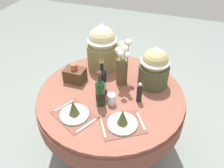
# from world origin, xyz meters

# --- Properties ---
(ground) EXTENTS (8.00, 8.00, 0.00)m
(ground) POSITION_xyz_m (0.00, 0.00, 0.00)
(ground) COLOR gray
(dining_table) EXTENTS (1.37, 1.37, 0.76)m
(dining_table) POSITION_xyz_m (0.00, 0.00, 0.62)
(dining_table) COLOR brown
(dining_table) RESTS_ON ground
(place_setting_left) EXTENTS (0.42, 0.39, 0.16)m
(place_setting_left) POSITION_xyz_m (-0.19, -0.37, 0.80)
(place_setting_left) COLOR brown
(place_setting_left) RESTS_ON dining_table
(place_setting_right) EXTENTS (0.43, 0.40, 0.16)m
(place_setting_right) POSITION_xyz_m (0.21, -0.33, 0.80)
(place_setting_right) COLOR brown
(place_setting_right) RESTS_ON dining_table
(flower_vase) EXTENTS (0.15, 0.26, 0.43)m
(flower_vase) POSITION_xyz_m (0.05, 0.18, 0.95)
(flower_vase) COLOR brown
(flower_vase) RESTS_ON dining_table
(wine_bottle_left) EXTENTS (0.08, 0.08, 0.34)m
(wine_bottle_left) POSITION_xyz_m (-0.04, -0.17, 0.89)
(wine_bottle_left) COLOR #143819
(wine_bottle_left) RESTS_ON dining_table
(wine_bottle_centre) EXTENTS (0.08, 0.08, 0.35)m
(wine_bottle_centre) POSITION_xyz_m (-0.07, -0.02, 0.89)
(wine_bottle_centre) COLOR black
(wine_bottle_centre) RESTS_ON dining_table
(tumbler_near_left) EXTENTS (0.07, 0.07, 0.10)m
(tumbler_near_left) POSITION_xyz_m (0.05, -0.13, 0.81)
(tumbler_near_left) COLOR silver
(tumbler_near_left) RESTS_ON dining_table
(pepper_mill) EXTENTS (0.05, 0.05, 0.20)m
(pepper_mill) POSITION_xyz_m (0.27, -0.02, 0.85)
(pepper_mill) COLOR black
(pepper_mill) RESTS_ON dining_table
(gift_tub_back_left) EXTENTS (0.32, 0.32, 0.49)m
(gift_tub_back_left) POSITION_xyz_m (-0.23, 0.39, 1.02)
(gift_tub_back_left) COLOR olive
(gift_tub_back_left) RESTS_ON dining_table
(gift_tub_back_right) EXTENTS (0.28, 0.28, 0.41)m
(gift_tub_back_right) POSITION_xyz_m (0.33, 0.26, 0.97)
(gift_tub_back_right) COLOR #474C2D
(gift_tub_back_right) RESTS_ON dining_table
(woven_basket_side_left) EXTENTS (0.20, 0.14, 0.19)m
(woven_basket_side_left) POSITION_xyz_m (-0.39, 0.07, 0.83)
(woven_basket_side_left) COLOR #47331E
(woven_basket_side_left) RESTS_ON dining_table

